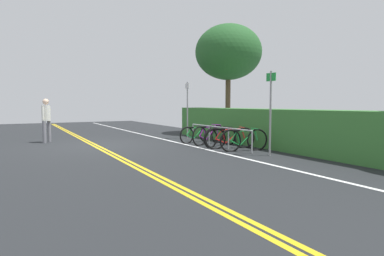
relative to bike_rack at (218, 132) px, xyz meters
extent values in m
cube|color=#232628|center=(-2.59, -3.90, -0.56)|extent=(32.80, 13.80, 0.05)
cube|color=gold|center=(-2.59, -3.98, -0.54)|extent=(29.52, 0.10, 0.00)
cube|color=gold|center=(-2.59, -3.82, -0.54)|extent=(29.52, 0.10, 0.00)
cube|color=white|center=(-2.59, -0.79, -0.54)|extent=(29.52, 0.12, 0.00)
cylinder|color=#9EA0A5|center=(-1.89, 0.00, -0.18)|extent=(0.05, 0.05, 0.72)
cylinder|color=#9EA0A5|center=(-0.63, 0.00, -0.18)|extent=(0.05, 0.05, 0.72)
cylinder|color=#9EA0A5|center=(0.63, 0.00, -0.18)|extent=(0.05, 0.05, 0.72)
cylinder|color=#9EA0A5|center=(1.89, 0.00, -0.18)|extent=(0.05, 0.05, 0.72)
cylinder|color=#9EA0A5|center=(0.00, 0.00, 0.18)|extent=(3.78, 0.04, 0.04)
torus|color=black|center=(-1.53, 0.42, -0.22)|extent=(0.18, 0.70, 0.70)
torus|color=black|center=(-1.35, -0.59, -0.22)|extent=(0.18, 0.70, 0.70)
cylinder|color=#198C38|center=(-1.46, 0.04, -0.14)|extent=(0.14, 0.59, 0.48)
cylinder|color=#198C38|center=(-1.45, -0.02, 0.07)|extent=(0.16, 0.70, 0.07)
cylinder|color=#198C38|center=(-1.40, -0.30, -0.15)|extent=(0.07, 0.17, 0.43)
cylinder|color=#198C38|center=(-1.38, -0.41, -0.29)|extent=(0.10, 0.37, 0.18)
cylinder|color=#198C38|center=(-1.37, -0.48, -0.08)|extent=(0.08, 0.26, 0.30)
cylinder|color=#198C38|center=(-1.53, 0.37, -0.07)|extent=(0.06, 0.14, 0.32)
cube|color=black|center=(-1.39, -0.37, 0.09)|extent=(0.12, 0.21, 0.05)
cylinder|color=#198C38|center=(-1.52, 0.32, 0.14)|extent=(0.46, 0.11, 0.03)
torus|color=black|center=(-0.85, 0.55, -0.18)|extent=(0.26, 0.75, 0.77)
torus|color=black|center=(-0.56, -0.47, -0.18)|extent=(0.26, 0.75, 0.77)
cylinder|color=purple|center=(-0.74, 0.17, -0.09)|extent=(0.20, 0.60, 0.52)
cylinder|color=purple|center=(-0.72, 0.10, 0.14)|extent=(0.23, 0.71, 0.07)
cylinder|color=purple|center=(-0.64, -0.18, -0.11)|extent=(0.08, 0.18, 0.47)
cylinder|color=purple|center=(-0.61, -0.29, -0.26)|extent=(0.14, 0.38, 0.19)
cylinder|color=purple|center=(-0.59, -0.36, -0.03)|extent=(0.11, 0.26, 0.32)
cylinder|color=purple|center=(-0.83, 0.50, -0.02)|extent=(0.07, 0.15, 0.35)
cube|color=black|center=(-0.62, -0.25, 0.15)|extent=(0.13, 0.21, 0.05)
cylinder|color=purple|center=(-0.82, 0.45, 0.20)|extent=(0.45, 0.15, 0.03)
torus|color=black|center=(-0.18, 0.64, -0.21)|extent=(0.24, 0.70, 0.71)
torus|color=black|center=(0.10, -0.40, -0.21)|extent=(0.24, 0.70, 0.71)
cylinder|color=black|center=(-0.08, 0.25, -0.13)|extent=(0.20, 0.60, 0.49)
cylinder|color=black|center=(-0.06, 0.18, 0.09)|extent=(0.23, 0.72, 0.07)
cylinder|color=black|center=(0.02, -0.10, -0.14)|extent=(0.08, 0.18, 0.44)
cylinder|color=black|center=(0.05, -0.22, -0.28)|extent=(0.14, 0.39, 0.18)
cylinder|color=black|center=(0.07, -0.29, -0.07)|extent=(0.10, 0.27, 0.30)
cylinder|color=black|center=(-0.17, 0.59, -0.05)|extent=(0.07, 0.15, 0.32)
cube|color=black|center=(0.04, -0.17, 0.10)|extent=(0.13, 0.21, 0.05)
cylinder|color=black|center=(-0.16, 0.54, 0.15)|extent=(0.45, 0.15, 0.03)
torus|color=black|center=(0.79, 0.58, -0.18)|extent=(0.28, 0.75, 0.77)
torus|color=black|center=(0.48, -0.44, -0.18)|extent=(0.28, 0.75, 0.77)
cylinder|color=red|center=(0.68, 0.20, -0.10)|extent=(0.21, 0.60, 0.52)
cylinder|color=red|center=(0.66, 0.13, 0.14)|extent=(0.25, 0.71, 0.07)
cylinder|color=red|center=(0.57, -0.15, -0.11)|extent=(0.09, 0.18, 0.47)
cylinder|color=red|center=(0.53, -0.27, -0.26)|extent=(0.15, 0.38, 0.19)
cylinder|color=red|center=(0.51, -0.33, -0.03)|extent=(0.11, 0.26, 0.32)
cylinder|color=red|center=(0.78, 0.53, -0.02)|extent=(0.08, 0.15, 0.35)
cube|color=black|center=(0.55, -0.22, 0.15)|extent=(0.14, 0.21, 0.05)
cylinder|color=red|center=(0.76, 0.48, 0.20)|extent=(0.45, 0.16, 0.03)
torus|color=black|center=(1.46, 0.58, -0.18)|extent=(0.21, 0.76, 0.76)
torus|color=black|center=(1.26, -0.37, -0.18)|extent=(0.21, 0.76, 0.76)
cylinder|color=#198C38|center=(1.39, 0.23, -0.10)|extent=(0.15, 0.56, 0.52)
cylinder|color=#198C38|center=(1.37, 0.16, 0.13)|extent=(0.17, 0.66, 0.07)
cylinder|color=#198C38|center=(1.32, -0.10, -0.11)|extent=(0.07, 0.17, 0.47)
cylinder|color=#198C38|center=(1.30, -0.20, -0.26)|extent=(0.11, 0.36, 0.19)
cylinder|color=#198C38|center=(1.28, -0.26, -0.03)|extent=(0.09, 0.25, 0.32)
cylinder|color=#198C38|center=(1.45, 0.54, -0.02)|extent=(0.06, 0.14, 0.35)
cube|color=black|center=(1.30, -0.16, 0.15)|extent=(0.12, 0.21, 0.05)
cylinder|color=#198C38|center=(1.44, 0.49, 0.20)|extent=(0.46, 0.12, 0.03)
cylinder|color=slate|center=(-4.51, -5.29, -0.10)|extent=(0.14, 0.14, 0.88)
cylinder|color=slate|center=(-4.29, -5.49, -0.10)|extent=(0.14, 0.14, 0.88)
cylinder|color=silver|center=(-4.40, -5.39, 0.65)|extent=(0.32, 0.32, 0.62)
sphere|color=beige|center=(-4.40, -5.39, 1.11)|extent=(0.24, 0.24, 0.24)
cylinder|color=silver|center=(-4.55, -5.25, 0.64)|extent=(0.09, 0.09, 0.55)
cylinder|color=silver|center=(-4.25, -5.52, 0.64)|extent=(0.09, 0.09, 0.55)
cylinder|color=gray|center=(-2.81, 0.24, 0.73)|extent=(0.06, 0.06, 2.54)
cube|color=white|center=(-2.81, 0.24, 1.82)|extent=(0.36, 0.03, 0.24)
cylinder|color=gray|center=(2.49, 0.19, 0.73)|extent=(0.06, 0.06, 2.54)
cube|color=#198C33|center=(2.49, 0.19, 1.82)|extent=(0.36, 0.04, 0.24)
cube|color=#387533|center=(1.50, 1.63, 0.15)|extent=(12.78, 1.17, 1.38)
cylinder|color=brown|center=(-3.99, 3.30, 0.94)|extent=(0.26, 0.26, 2.96)
ellipsoid|color=#235626|center=(-3.99, 3.30, 3.70)|extent=(3.44, 3.44, 2.85)
camera|label=1|loc=(9.61, -6.51, 1.02)|focal=29.65mm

